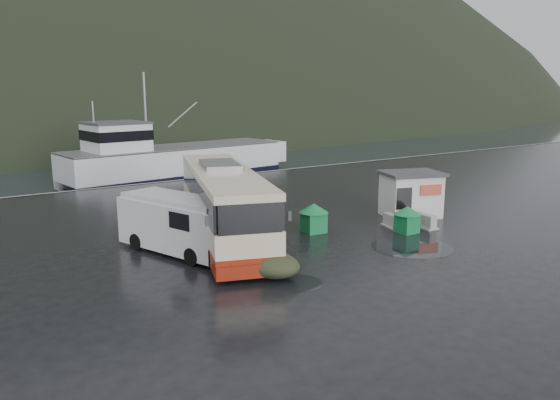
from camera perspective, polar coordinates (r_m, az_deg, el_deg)
ground at (r=26.95m, az=-1.97°, el=-4.76°), size 160.00×160.00×0.00m
quay_edge at (r=44.77m, az=-15.65°, el=1.47°), size 160.00×0.60×1.50m
coach_bus at (r=28.22m, az=-5.81°, el=-4.05°), size 7.58×13.91×3.84m
white_van at (r=26.26m, az=-10.45°, el=-5.40°), size 4.12×6.85×2.71m
waste_bin_left at (r=29.40m, az=3.52°, el=-3.36°), size 1.25×1.25×1.58m
waste_bin_right at (r=30.03m, az=13.07°, el=-3.33°), size 1.06×1.06×1.44m
dome_tent at (r=22.67m, az=-1.04°, el=-7.98°), size 2.73×3.18×1.05m
ticket_kiosk at (r=33.89m, az=13.40°, el=-1.63°), size 4.12×3.60×2.70m
jersey_barrier_a at (r=30.97m, az=11.64°, el=-2.80°), size 1.04×1.56×0.72m
jersey_barrier_b at (r=31.30m, az=14.80°, el=-2.80°), size 0.86×1.58×0.77m
fishing_trawler at (r=54.90m, az=-10.83°, el=3.53°), size 26.43×8.71×10.38m
puddles at (r=26.13m, az=11.50°, el=-5.51°), size 10.57×3.94×0.01m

